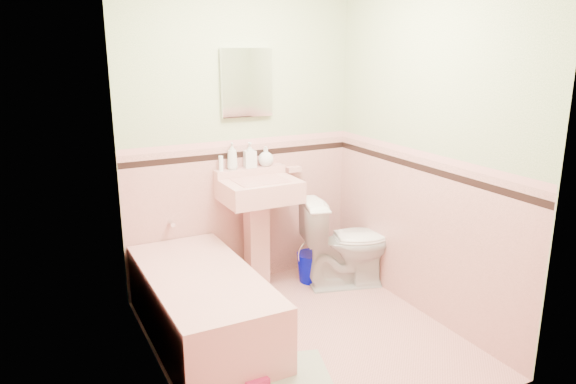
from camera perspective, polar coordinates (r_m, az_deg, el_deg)
name	(u,v)px	position (r m, az deg, el deg)	size (l,w,h in m)	color
floor	(304,336)	(3.96, 1.71, -14.96)	(2.20, 2.20, 0.00)	#DD9991
wall_back	(241,138)	(4.48, -5.00, 5.63)	(2.50, 2.50, 0.00)	beige
wall_front	(419,208)	(2.63, 13.58, -1.63)	(2.50, 2.50, 0.00)	beige
wall_left	(151,181)	(3.16, -14.22, 1.13)	(2.50, 2.50, 0.00)	beige
wall_right	(426,150)	(4.08, 14.29, 4.26)	(2.50, 2.50, 0.00)	beige
wainscot_back	(243,214)	(4.62, -4.76, -2.35)	(2.00, 2.00, 0.00)	#E09F96
wainscot_front	(409,330)	(2.89, 12.60, -13.99)	(2.00, 2.00, 0.00)	#E09F96
wainscot_left	(160,286)	(3.37, -13.29, -9.62)	(2.20, 2.20, 0.00)	#E09F96
wainscot_right	(419,235)	(4.24, 13.59, -4.41)	(2.20, 2.20, 0.00)	#E09F96
accent_back	(242,154)	(4.49, -4.87, 3.97)	(2.00, 2.00, 0.00)	black
accent_front	(414,233)	(2.68, 13.16, -4.19)	(2.00, 2.00, 0.00)	black
accent_left	(156,203)	(3.19, -13.75, -1.09)	(2.20, 2.20, 0.00)	black
accent_right	(423,168)	(4.09, 13.98, 2.46)	(2.20, 2.20, 0.00)	black
cap_back	(242,142)	(4.47, -4.90, 5.22)	(2.00, 2.00, 0.00)	pink
cap_front	(416,213)	(2.65, 13.29, -2.15)	(2.00, 2.00, 0.00)	pink
cap_left	(155,186)	(3.17, -13.87, 0.64)	(2.20, 2.20, 0.00)	pink
cap_right	(423,155)	(4.07, 14.07, 3.83)	(2.20, 2.20, 0.00)	pink
bathtub	(203,307)	(3.91, -8.98, -11.89)	(0.70, 1.50, 0.45)	#D89A92
tub_faucet	(171,223)	(4.39, -12.19, -3.21)	(0.04, 0.04, 0.12)	silver
sink	(260,235)	(4.48, -3.01, -4.59)	(0.60, 0.50, 0.95)	#D89A92
sink_faucet	(252,176)	(4.47, -3.83, 1.71)	(0.02, 0.02, 0.10)	silver
medicine_cabinet	(247,83)	(4.42, -4.37, 11.39)	(0.43, 0.04, 0.54)	white
soap_dish	(293,169)	(4.70, 0.58, 2.41)	(0.13, 0.07, 0.04)	#D89A92
soap_bottle_left	(232,156)	(4.41, -5.90, 3.78)	(0.08, 0.09, 0.22)	#B2B2B2
soap_bottle_mid	(250,155)	(4.47, -4.04, 3.91)	(0.09, 0.10, 0.21)	#B2B2B2
soap_bottle_right	(266,156)	(4.53, -2.35, 3.79)	(0.13, 0.13, 0.16)	#B2B2B2
tube	(221,163)	(4.39, -7.07, 3.02)	(0.04, 0.04, 0.12)	white
toilet	(347,242)	(4.61, 6.23, -5.29)	(0.43, 0.75, 0.77)	white
bucket	(311,267)	(4.75, 2.47, -7.90)	(0.26, 0.26, 0.26)	#0004B5
bath_mat	(271,378)	(3.52, -1.84, -18.98)	(0.72, 0.48, 0.03)	gray
shoe	(258,384)	(3.40, -3.22, -19.56)	(0.14, 0.07, 0.06)	#BF1E59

